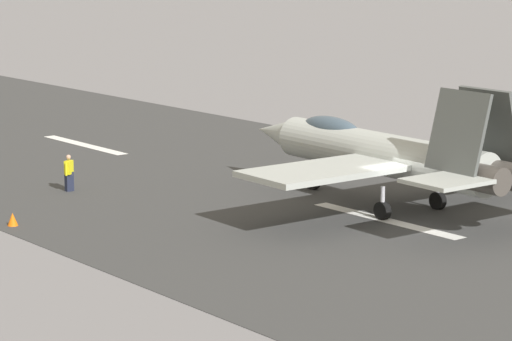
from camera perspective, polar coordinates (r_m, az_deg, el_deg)
ground_plane at (r=47.45m, az=7.14°, el=-2.64°), size 400.00×400.00×0.00m
runway_strip at (r=47.44m, az=7.16°, el=-2.63°), size 240.00×26.00×0.02m
fighter_jet at (r=50.02m, az=6.23°, el=0.87°), size 16.14×14.83×5.58m
crew_person at (r=53.93m, az=-9.09°, el=-0.13°), size 0.48×0.59×1.70m
marker_cone_mid at (r=47.80m, az=-11.76°, el=-2.34°), size 0.44×0.44×0.55m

